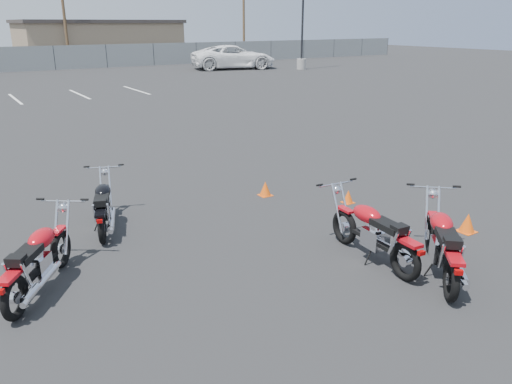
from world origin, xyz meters
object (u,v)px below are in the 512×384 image
motorcycle_rear_red (443,244)px  white_van (233,50)px  motorcycle_second_black (104,206)px  motorcycle_third_red (374,233)px  motorcycle_front_red (39,260)px

motorcycle_rear_red → white_van: white_van is taller
motorcycle_second_black → white_van: 32.09m
white_van → motorcycle_second_black: bearing=160.1°
motorcycle_third_red → motorcycle_rear_red: (0.49, -0.85, 0.02)m
motorcycle_front_red → motorcycle_third_red: motorcycle_third_red is taller
motorcycle_second_black → motorcycle_rear_red: size_ratio=1.00×
motorcycle_front_red → white_van: white_van is taller
motorcycle_front_red → motorcycle_rear_red: 5.58m
white_van → motorcycle_rear_red: bearing=169.1°
motorcycle_third_red → white_van: size_ratio=0.27×
motorcycle_second_black → white_van: size_ratio=0.25×
motorcycle_front_red → motorcycle_third_red: (4.43, -1.77, 0.01)m
motorcycle_second_black → motorcycle_third_red: bearing=-48.3°
motorcycle_third_red → motorcycle_second_black: bearing=131.7°
motorcycle_second_black → white_van: (18.07, 26.50, 1.01)m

